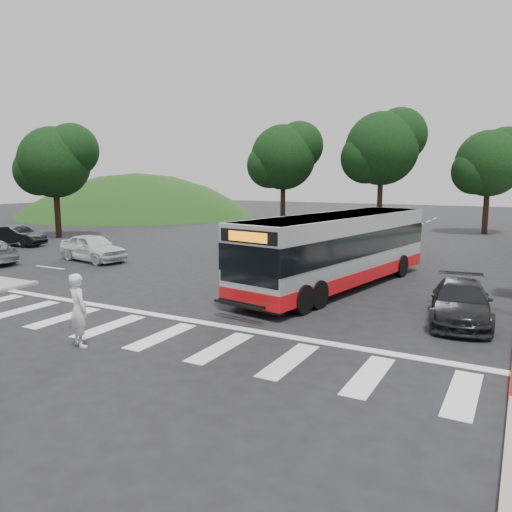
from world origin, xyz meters
The scene contains 12 objects.
ground centered at (0.00, 0.00, 0.00)m, with size 140.00×140.00×0.00m, color black.
hillside_nw centered at (-32.00, 30.00, 0.00)m, with size 44.00×44.00×10.00m, color #1E4415.
crosswalk_ladder centered at (0.00, -5.00, 0.01)m, with size 18.00×2.60×0.01m, color silver.
tree_north_a centered at (-1.92, 26.07, 6.92)m, with size 6.60×6.15×10.17m.
tree_north_b centered at (6.07, 28.06, 5.66)m, with size 5.72×5.33×8.43m.
tree_north_c centered at (-9.92, 24.06, 6.29)m, with size 6.16×5.74×9.30m.
tree_west_a centered at (-21.93, 10.06, 5.66)m, with size 5.72×5.33×8.43m.
transit_bus centered at (2.22, 3.61, 1.50)m, with size 2.51×11.58×2.99m, color #A8AAAC, non-canonical shape.
pedestrian centered at (-1.39, -6.68, 0.99)m, with size 0.72×0.48×1.99m, color silver.
dark_sedan centered at (7.28, 0.68, 0.63)m, with size 1.76×4.33×1.26m, color black.
west_car_white centered at (-11.57, 3.47, 0.73)m, with size 1.73×4.31×1.47m, color silver.
west_car_black centered at (-20.64, 5.50, 0.66)m, with size 1.39×3.98×1.31m, color black.
Camera 1 is at (8.89, -15.72, 4.48)m, focal length 35.00 mm.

